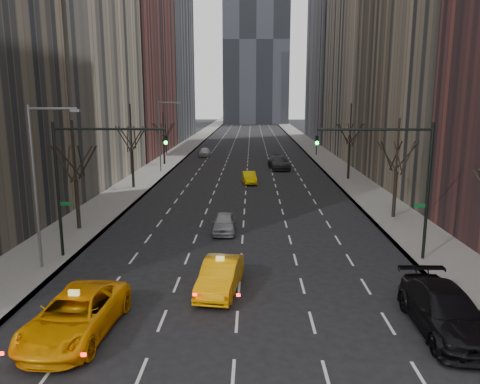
# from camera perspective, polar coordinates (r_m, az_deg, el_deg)

# --- Properties ---
(ground) EXTENTS (400.00, 400.00, 0.00)m
(ground) POSITION_cam_1_polar(r_m,az_deg,el_deg) (17.51, -0.84, -21.43)
(ground) COLOR black
(ground) RESTS_ON ground
(sidewalk_left) EXTENTS (4.50, 320.00, 0.15)m
(sidewalk_left) POSITION_cam_1_polar(r_m,az_deg,el_deg) (86.19, -7.17, 5.02)
(sidewalk_left) COLOR slate
(sidewalk_left) RESTS_ON ground
(sidewalk_right) EXTENTS (4.50, 320.00, 0.15)m
(sidewalk_right) POSITION_cam_1_polar(r_m,az_deg,el_deg) (86.02, 9.26, 4.95)
(sidewalk_right) COLOR slate
(sidewalk_right) RESTS_ON ground
(bld_left_far) EXTENTS (14.00, 28.00, 44.00)m
(bld_left_far) POSITION_cam_1_polar(r_m,az_deg,el_deg) (84.61, -14.57, 19.54)
(bld_left_far) COLOR brown
(bld_left_far) RESTS_ON ground
(bld_left_deep) EXTENTS (14.00, 30.00, 60.00)m
(bld_left_deep) POSITION_cam_1_polar(r_m,az_deg,el_deg) (114.74, -10.41, 21.51)
(bld_left_deep) COLOR slate
(bld_left_deep) RESTS_ON ground
(bld_right_deep) EXTENTS (14.00, 30.00, 58.00)m
(bld_right_deep) POSITION_cam_1_polar(r_m,az_deg,el_deg) (113.37, 12.92, 21.02)
(bld_right_deep) COLOR slate
(bld_right_deep) RESTS_ON ground
(tree_lw_b) EXTENTS (3.36, 3.50, 7.82)m
(tree_lw_b) POSITION_cam_1_polar(r_m,az_deg,el_deg) (35.52, -19.37, 1.38)
(tree_lw_b) COLOR black
(tree_lw_b) RESTS_ON ground
(tree_lw_c) EXTENTS (3.36, 3.50, 8.74)m
(tree_lw_c) POSITION_cam_1_polar(r_m,az_deg,el_deg) (50.61, -13.04, 4.91)
(tree_lw_c) COLOR black
(tree_lw_c) RESTS_ON ground
(tree_lw_d) EXTENTS (3.36, 3.50, 7.36)m
(tree_lw_d) POSITION_cam_1_polar(r_m,az_deg,el_deg) (68.15, -9.27, 6.25)
(tree_lw_d) COLOR black
(tree_lw_d) RESTS_ON ground
(tree_rw_b) EXTENTS (3.36, 3.50, 7.82)m
(tree_rw_b) POSITION_cam_1_polar(r_m,az_deg,el_deg) (38.86, 18.49, 2.25)
(tree_rw_b) COLOR black
(tree_rw_b) RESTS_ON ground
(tree_rw_c) EXTENTS (3.36, 3.50, 8.74)m
(tree_rw_c) POSITION_cam_1_polar(r_m,az_deg,el_deg) (56.14, 13.21, 5.51)
(tree_rw_c) COLOR black
(tree_rw_c) RESTS_ON ground
(traffic_mast_left) EXTENTS (6.69, 0.39, 8.00)m
(traffic_mast_left) POSITION_cam_1_polar(r_m,az_deg,el_deg) (28.70, -18.38, 2.78)
(traffic_mast_left) COLOR black
(traffic_mast_left) RESTS_ON ground
(traffic_mast_right) EXTENTS (6.69, 0.39, 8.00)m
(traffic_mast_right) POSITION_cam_1_polar(r_m,az_deg,el_deg) (28.31, 18.92, 2.64)
(traffic_mast_right) COLOR black
(traffic_mast_right) RESTS_ON ground
(streetlight_near) EXTENTS (2.83, 0.22, 9.00)m
(streetlight_near) POSITION_cam_1_polar(r_m,az_deg,el_deg) (27.50, -23.19, 2.37)
(streetlight_near) COLOR slate
(streetlight_near) RESTS_ON ground
(streetlight_far) EXTENTS (2.83, 0.22, 9.00)m
(streetlight_far) POSITION_cam_1_polar(r_m,az_deg,el_deg) (60.92, -9.47, 7.59)
(streetlight_far) COLOR slate
(streetlight_far) RESTS_ON ground
(taxi_suv) EXTENTS (3.31, 6.42, 1.73)m
(taxi_suv) POSITION_cam_1_polar(r_m,az_deg,el_deg) (20.64, -19.44, -14.01)
(taxi_suv) COLOR #FA9C05
(taxi_suv) RESTS_ON ground
(taxi_sedan) EXTENTS (2.31, 5.05, 1.61)m
(taxi_sedan) POSITION_cam_1_polar(r_m,az_deg,el_deg) (23.64, -2.42, -10.18)
(taxi_sedan) COLOR #FFA305
(taxi_sedan) RESTS_ON ground
(silver_sedan_ahead) EXTENTS (1.67, 4.02, 1.36)m
(silver_sedan_ahead) POSITION_cam_1_polar(r_m,az_deg,el_deg) (33.67, -1.95, -3.79)
(silver_sedan_ahead) COLOR #929499
(silver_sedan_ahead) RESTS_ON ground
(parked_suv_black) EXTENTS (2.54, 6.23, 1.81)m
(parked_suv_black) POSITION_cam_1_polar(r_m,az_deg,el_deg) (21.55, 23.74, -13.12)
(parked_suv_black) COLOR black
(parked_suv_black) RESTS_ON ground
(far_taxi) EXTENTS (1.85, 4.17, 1.33)m
(far_taxi) POSITION_cam_1_polar(r_m,az_deg,el_deg) (52.96, 1.13, 1.79)
(far_taxi) COLOR yellow
(far_taxi) RESTS_ON ground
(far_suv_grey) EXTENTS (3.08, 6.30, 1.77)m
(far_suv_grey) POSITION_cam_1_polar(r_m,az_deg,el_deg) (63.96, 4.76, 3.61)
(far_suv_grey) COLOR #2D2E32
(far_suv_grey) RESTS_ON ground
(far_car_white) EXTENTS (1.80, 4.27, 1.44)m
(far_car_white) POSITION_cam_1_polar(r_m,az_deg,el_deg) (78.04, -4.35, 4.90)
(far_car_white) COLOR silver
(far_car_white) RESTS_ON ground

